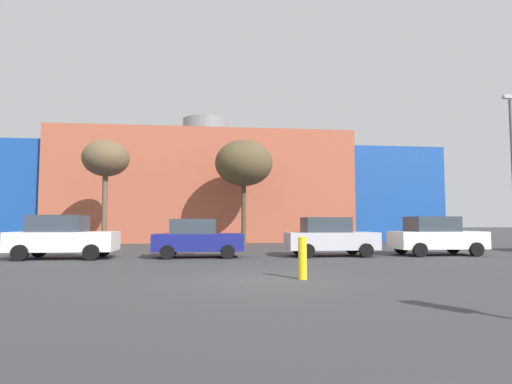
# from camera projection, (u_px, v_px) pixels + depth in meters

# --- Properties ---
(ground_plane) EXTENTS (200.00, 200.00, 0.00)m
(ground_plane) POSITION_uv_depth(u_px,v_px,m) (263.00, 280.00, 11.25)
(ground_plane) COLOR #38383A
(building_backdrop) EXTENTS (38.94, 12.28, 10.76)m
(building_backdrop) POSITION_uv_depth(u_px,v_px,m) (205.00, 192.00, 36.90)
(building_backdrop) COLOR #B2563D
(building_backdrop) RESTS_ON ground_plane
(parked_car_1) EXTENTS (4.32, 2.12, 1.87)m
(parked_car_1) POSITION_uv_depth(u_px,v_px,m) (63.00, 237.00, 17.79)
(parked_car_1) COLOR white
(parked_car_1) RESTS_ON ground_plane
(parked_car_2) EXTENTS (3.95, 1.94, 1.71)m
(parked_car_2) POSITION_uv_depth(u_px,v_px,m) (197.00, 238.00, 18.42)
(parked_car_2) COLOR navy
(parked_car_2) RESTS_ON ground_plane
(parked_car_3) EXTENTS (4.13, 2.03, 1.79)m
(parked_car_3) POSITION_uv_depth(u_px,v_px,m) (330.00, 237.00, 19.09)
(parked_car_3) COLOR silver
(parked_car_3) RESTS_ON ground_plane
(parked_car_4) EXTENTS (4.23, 2.07, 1.83)m
(parked_car_4) POSITION_uv_depth(u_px,v_px,m) (436.00, 236.00, 19.66)
(parked_car_4) COLOR white
(parked_car_4) RESTS_ON ground_plane
(bare_tree_0) EXTENTS (2.86, 2.86, 6.70)m
(bare_tree_0) POSITION_uv_depth(u_px,v_px,m) (106.00, 160.00, 25.82)
(bare_tree_0) COLOR brown
(bare_tree_0) RESTS_ON ground_plane
(bare_tree_1) EXTENTS (3.90, 3.90, 7.11)m
(bare_tree_1) POSITION_uv_depth(u_px,v_px,m) (244.00, 164.00, 27.98)
(bare_tree_1) COLOR brown
(bare_tree_1) RESTS_ON ground_plane
(bollard_yellow_0) EXTENTS (0.24, 0.24, 1.16)m
(bollard_yellow_0) POSITION_uv_depth(u_px,v_px,m) (303.00, 258.00, 11.44)
(bollard_yellow_0) COLOR yellow
(bollard_yellow_0) RESTS_ON ground_plane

